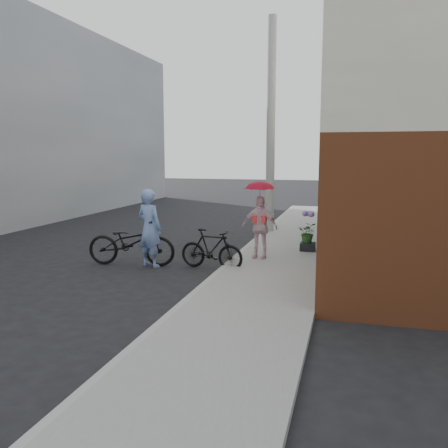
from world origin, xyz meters
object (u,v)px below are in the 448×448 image
at_px(officer, 150,228).
at_px(bike_left, 131,242).
at_px(utility_pole, 271,128).
at_px(bike_right, 211,249).
at_px(planter, 308,247).
at_px(kimono_woman, 260,227).

distance_m(officer, bike_left, 0.62).
relative_size(utility_pole, bike_right, 4.46).
xyz_separation_m(utility_pole, bike_left, (-2.47, -5.27, -2.94)).
distance_m(bike_left, planter, 4.63).
bearing_deg(bike_left, planter, -67.54).
bearing_deg(utility_pole, bike_right, -95.56).
bearing_deg(utility_pole, bike_left, -115.13).
height_order(utility_pole, bike_right, utility_pole).
relative_size(utility_pole, kimono_woman, 4.57).
bearing_deg(bike_left, officer, -99.31).
xyz_separation_m(bike_right, planter, (2.04, 2.16, -0.25)).
distance_m(utility_pole, bike_right, 5.98).
distance_m(officer, kimono_woman, 2.68).
bearing_deg(bike_right, utility_pole, 2.99).
relative_size(bike_right, kimono_woman, 1.02).
xyz_separation_m(utility_pole, bike_right, (-0.50, -5.14, -3.03)).
height_order(bike_right, planter, bike_right).
bearing_deg(planter, utility_pole, 117.30).
relative_size(bike_left, kimono_woman, 1.39).
height_order(utility_pole, planter, utility_pole).
xyz_separation_m(bike_right, kimono_woman, (0.95, 0.97, 0.41)).
height_order(bike_left, bike_right, bike_left).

